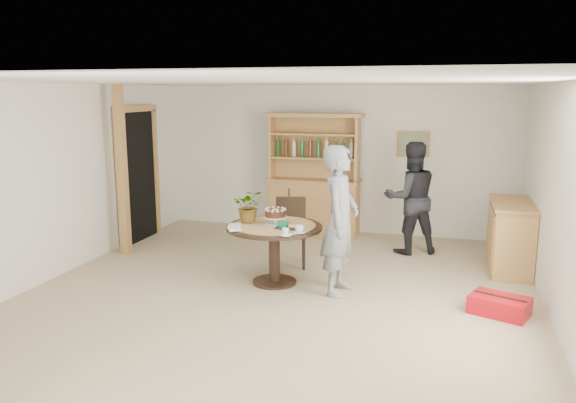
{
  "coord_description": "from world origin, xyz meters",
  "views": [
    {
      "loc": [
        1.9,
        -5.92,
        2.4
      ],
      "look_at": [
        -0.02,
        0.66,
        1.05
      ],
      "focal_mm": 35.0,
      "sensor_mm": 36.0,
      "label": 1
    }
  ],
  "objects_px": {
    "adult_person": "(411,198)",
    "red_suitcase": "(500,305)",
    "dining_table": "(274,237)",
    "teen_boy": "(340,220)",
    "sideboard": "(511,236)",
    "hutch": "(314,193)",
    "dining_chair": "(291,227)"
  },
  "relations": [
    {
      "from": "dining_table",
      "to": "teen_boy",
      "type": "distance_m",
      "value": 0.9
    },
    {
      "from": "sideboard",
      "to": "adult_person",
      "type": "distance_m",
      "value": 1.5
    },
    {
      "from": "sideboard",
      "to": "dining_table",
      "type": "xyz_separation_m",
      "value": [
        -2.91,
        -1.43,
        0.13
      ]
    },
    {
      "from": "sideboard",
      "to": "teen_boy",
      "type": "relative_size",
      "value": 0.71
    },
    {
      "from": "sideboard",
      "to": "red_suitcase",
      "type": "distance_m",
      "value": 1.77
    },
    {
      "from": "dining_table",
      "to": "teen_boy",
      "type": "height_order",
      "value": "teen_boy"
    },
    {
      "from": "dining_table",
      "to": "red_suitcase",
      "type": "bearing_deg",
      "value": -6.12
    },
    {
      "from": "adult_person",
      "to": "sideboard",
      "type": "bearing_deg",
      "value": 137.54
    },
    {
      "from": "adult_person",
      "to": "hutch",
      "type": "bearing_deg",
      "value": -48.63
    },
    {
      "from": "hutch",
      "to": "sideboard",
      "type": "xyz_separation_m",
      "value": [
        3.04,
        -1.24,
        -0.22
      ]
    },
    {
      "from": "teen_boy",
      "to": "adult_person",
      "type": "height_order",
      "value": "teen_boy"
    },
    {
      "from": "teen_boy",
      "to": "red_suitcase",
      "type": "relative_size",
      "value": 2.54
    },
    {
      "from": "adult_person",
      "to": "red_suitcase",
      "type": "relative_size",
      "value": 2.39
    },
    {
      "from": "sideboard",
      "to": "teen_boy",
      "type": "bearing_deg",
      "value": -143.49
    },
    {
      "from": "sideboard",
      "to": "red_suitcase",
      "type": "relative_size",
      "value": 1.79
    },
    {
      "from": "adult_person",
      "to": "teen_boy",
      "type": "bearing_deg",
      "value": 47.31
    },
    {
      "from": "dining_table",
      "to": "teen_boy",
      "type": "relative_size",
      "value": 0.67
    },
    {
      "from": "dining_chair",
      "to": "teen_boy",
      "type": "xyz_separation_m",
      "value": [
        0.87,
        -0.93,
        0.36
      ]
    },
    {
      "from": "sideboard",
      "to": "dining_chair",
      "type": "height_order",
      "value": "dining_chair"
    },
    {
      "from": "dining_chair",
      "to": "red_suitcase",
      "type": "xyz_separation_m",
      "value": [
        2.69,
        -1.11,
        -0.43
      ]
    },
    {
      "from": "dining_table",
      "to": "red_suitcase",
      "type": "height_order",
      "value": "dining_table"
    },
    {
      "from": "teen_boy",
      "to": "red_suitcase",
      "type": "xyz_separation_m",
      "value": [
        1.82,
        -0.19,
        -0.79
      ]
    },
    {
      "from": "hutch",
      "to": "teen_boy",
      "type": "xyz_separation_m",
      "value": [
        0.98,
        -2.77,
        0.2
      ]
    },
    {
      "from": "hutch",
      "to": "sideboard",
      "type": "bearing_deg",
      "value": -22.21
    },
    {
      "from": "adult_person",
      "to": "red_suitcase",
      "type": "bearing_deg",
      "value": 93.82
    },
    {
      "from": "dining_chair",
      "to": "sideboard",
      "type": "bearing_deg",
      "value": -4.03
    },
    {
      "from": "adult_person",
      "to": "red_suitcase",
      "type": "height_order",
      "value": "adult_person"
    },
    {
      "from": "sideboard",
      "to": "dining_table",
      "type": "distance_m",
      "value": 3.24
    },
    {
      "from": "hutch",
      "to": "teen_boy",
      "type": "distance_m",
      "value": 2.94
    },
    {
      "from": "hutch",
      "to": "sideboard",
      "type": "height_order",
      "value": "hutch"
    },
    {
      "from": "teen_boy",
      "to": "dining_table",
      "type": "bearing_deg",
      "value": 86.72
    },
    {
      "from": "sideboard",
      "to": "teen_boy",
      "type": "xyz_separation_m",
      "value": [
        -2.06,
        -1.53,
        0.42
      ]
    }
  ]
}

